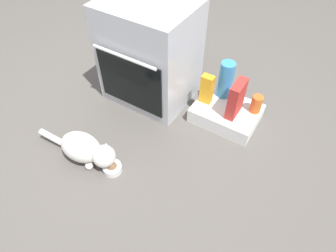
{
  "coord_description": "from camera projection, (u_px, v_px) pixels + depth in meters",
  "views": [
    {
      "loc": [
        1.1,
        -1.17,
        1.66
      ],
      "look_at": [
        0.42,
        -0.08,
        0.25
      ],
      "focal_mm": 30.89,
      "sensor_mm": 36.0,
      "label": 1
    }
  ],
  "objects": [
    {
      "name": "ground",
      "position": [
        129.0,
        120.0,
        2.28
      ],
      "size": [
        8.0,
        8.0,
        0.0
      ],
      "primitive_type": "plane",
      "color": "#56514C"
    },
    {
      "name": "oven",
      "position": [
        150.0,
        54.0,
        2.21
      ],
      "size": [
        0.66,
        0.58,
        0.8
      ],
      "color": "#B7BABF",
      "rests_on": "ground"
    },
    {
      "name": "pantry_cabinet",
      "position": [
        226.0,
        113.0,
        2.25
      ],
      "size": [
        0.49,
        0.37,
        0.12
      ],
      "primitive_type": "cube",
      "color": "white",
      "rests_on": "ground"
    },
    {
      "name": "food_bowl",
      "position": [
        112.0,
        168.0,
        1.94
      ],
      "size": [
        0.13,
        0.13,
        0.08
      ],
      "color": "white",
      "rests_on": "ground"
    },
    {
      "name": "cat",
      "position": [
        86.0,
        149.0,
        1.94
      ],
      "size": [
        0.65,
        0.23,
        0.22
      ],
      "rotation": [
        0.0,
        0.0,
        0.08
      ],
      "color": "silver",
      "rests_on": "ground"
    },
    {
      "name": "juice_carton",
      "position": [
        207.0,
        89.0,
        2.17
      ],
      "size": [
        0.09,
        0.06,
        0.24
      ],
      "primitive_type": "cube",
      "color": "orange",
      "rests_on": "pantry_cabinet"
    },
    {
      "name": "cereal_box",
      "position": [
        236.0,
        99.0,
        2.06
      ],
      "size": [
        0.07,
        0.18,
        0.28
      ],
      "primitive_type": "cube",
      "color": "#B72D28",
      "rests_on": "pantry_cabinet"
    },
    {
      "name": "water_bottle",
      "position": [
        226.0,
        80.0,
        2.19
      ],
      "size": [
        0.11,
        0.11,
        0.3
      ],
      "primitive_type": "cylinder",
      "color": "#388CD1",
      "rests_on": "pantry_cabinet"
    },
    {
      "name": "sauce_jar",
      "position": [
        256.0,
        104.0,
        2.13
      ],
      "size": [
        0.08,
        0.08,
        0.14
      ],
      "primitive_type": "cylinder",
      "color": "#D16023",
      "rests_on": "pantry_cabinet"
    }
  ]
}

